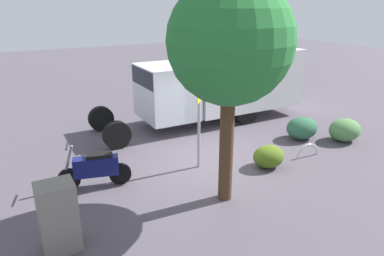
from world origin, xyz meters
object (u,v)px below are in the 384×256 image
(box_truck_near, at_px, (220,82))
(motorcycle, at_px, (96,168))
(street_tree, at_px, (230,44))
(bike_rack_hoop, at_px, (307,157))
(stop_sign, at_px, (199,95))
(utility_cabinet, at_px, (58,217))

(box_truck_near, bearing_deg, motorcycle, 28.74)
(motorcycle, height_order, street_tree, street_tree)
(street_tree, relative_size, bike_rack_hoop, 5.87)
(box_truck_near, xyz_separation_m, stop_sign, (2.88, 3.35, 0.58))
(stop_sign, bearing_deg, utility_cabinet, 23.92)
(bike_rack_hoop, bearing_deg, box_truck_near, -85.39)
(motorcycle, relative_size, bike_rack_hoop, 2.09)
(box_truck_near, bearing_deg, street_tree, 58.58)
(motorcycle, distance_m, stop_sign, 3.25)
(stop_sign, height_order, utility_cabinet, stop_sign)
(stop_sign, bearing_deg, box_truck_near, -130.70)
(motorcycle, relative_size, stop_sign, 0.56)
(stop_sign, xyz_separation_m, street_tree, (0.30, 1.75, 1.51))
(box_truck_near, xyz_separation_m, motorcycle, (5.70, 3.06, -1.01))
(utility_cabinet, distance_m, bike_rack_hoop, 7.35)
(bike_rack_hoop, bearing_deg, utility_cabinet, 6.23)
(utility_cabinet, xyz_separation_m, bike_rack_hoop, (-7.27, -0.79, -0.69))
(stop_sign, distance_m, bike_rack_hoop, 3.99)
(box_truck_near, bearing_deg, stop_sign, 49.85)
(utility_cabinet, bearing_deg, bike_rack_hoop, -173.77)
(stop_sign, relative_size, utility_cabinet, 2.29)
(motorcycle, relative_size, street_tree, 0.36)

